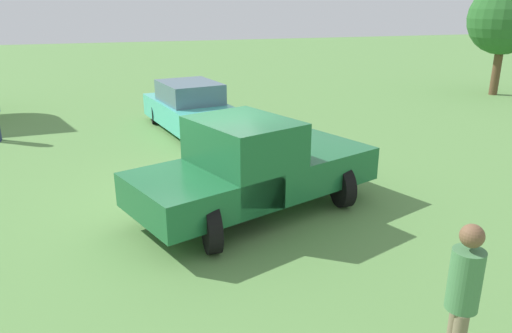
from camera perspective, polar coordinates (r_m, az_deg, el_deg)
name	(u,v)px	position (r m, az deg, el deg)	size (l,w,h in m)	color
ground_plane	(204,200)	(9.81, -6.08, -3.89)	(80.00, 80.00, 0.00)	#5B8C47
pickup_truck	(251,166)	(8.82, -0.61, 0.09)	(3.40, 5.00, 1.82)	black
sedan_far	(192,109)	(14.89, -7.46, 6.66)	(4.77, 2.62, 1.46)	black
person_bystander	(463,295)	(5.40, 23.02, -13.67)	(0.43, 0.43, 1.78)	#7A6B51
tree_back_left	(505,19)	(22.78, 27.06, 15.11)	(2.86, 2.86, 4.51)	brown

